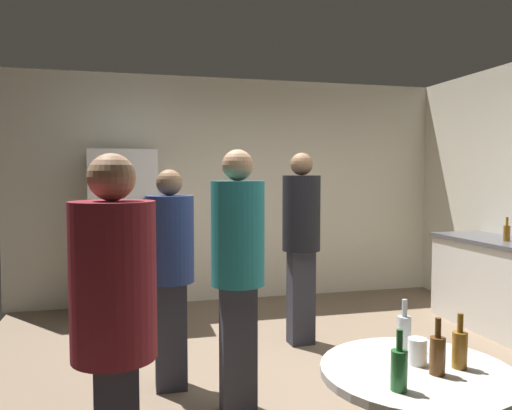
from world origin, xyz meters
name	(u,v)px	position (x,y,z in m)	size (l,w,h in m)	color
ground_plane	(309,390)	(0.00, 0.00, -0.05)	(5.20, 5.20, 0.10)	#7A6651
wall_back	(235,190)	(0.00, 2.63, 1.35)	(5.32, 0.06, 2.70)	silver
refrigerator	(124,233)	(-1.32, 2.20, 0.90)	(0.70, 0.68, 1.80)	white
beer_bottle_on_counter	(507,232)	(2.24, 0.64, 0.98)	(0.06, 0.06, 0.23)	#8C5919
foreground_table	(417,393)	(-0.11, -1.59, 0.63)	(0.80, 0.80, 0.73)	beige
beer_bottle_amber	(460,348)	(0.06, -1.62, 0.82)	(0.06, 0.06, 0.23)	#8C5919
beer_bottle_brown	(438,354)	(-0.06, -1.66, 0.82)	(0.06, 0.06, 0.23)	#593314
beer_bottle_green	(399,368)	(-0.29, -1.76, 0.82)	(0.06, 0.06, 0.23)	#26662D
beer_bottle_clear	(404,331)	(-0.04, -1.36, 0.82)	(0.06, 0.06, 0.23)	silver
plastic_cup_white	(417,351)	(-0.08, -1.54, 0.79)	(0.08, 0.08, 0.11)	white
person_in_maroon_shirt	(114,322)	(-1.32, -1.33, 0.95)	(0.37, 0.37, 1.62)	#2D2D38
person_in_black_shirt	(301,233)	(0.23, 0.85, 1.02)	(0.36, 0.36, 1.73)	#2D2D38
person_in_teal_shirt	(238,260)	(-0.60, -0.31, 0.99)	(0.34, 0.34, 1.70)	#2D2D38
person_in_navy_shirt	(170,262)	(-0.99, 0.17, 0.92)	(0.34, 0.34, 1.57)	#2D2D38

